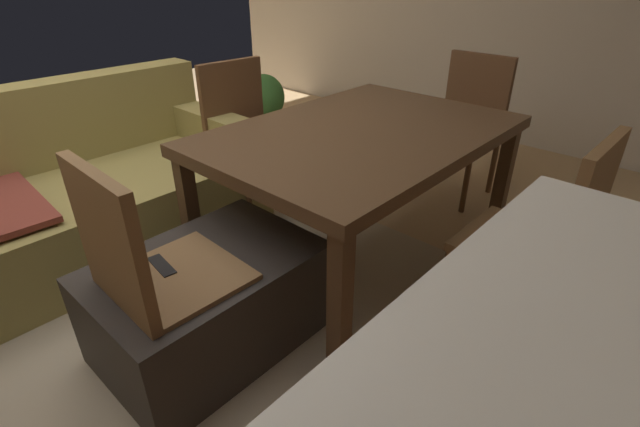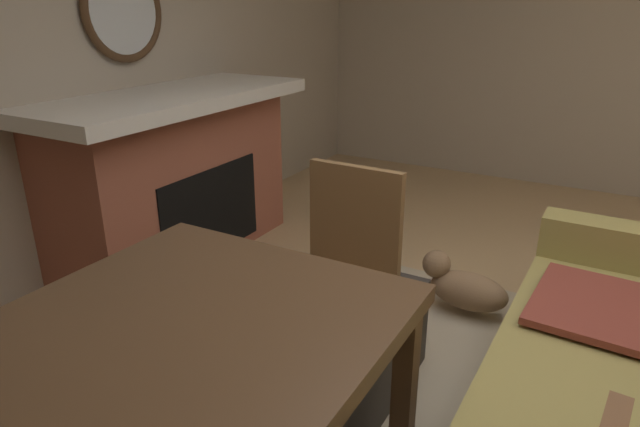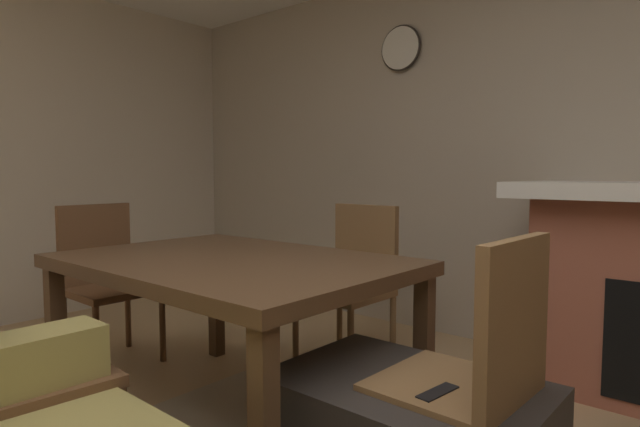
# 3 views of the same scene
# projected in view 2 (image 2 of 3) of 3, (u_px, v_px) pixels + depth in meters

# --- Properties ---
(wall_back_fireplace_side) EXTENTS (7.44, 0.12, 2.53)m
(wall_back_fireplace_side) POSITION_uv_depth(u_px,v_px,m) (20.00, 65.00, 2.88)
(wall_back_fireplace_side) COLOR #B7A893
(wall_back_fireplace_side) RESTS_ON ground
(wall_left) EXTENTS (0.12, 5.73, 2.53)m
(wall_left) POSITION_uv_depth(u_px,v_px,m) (624.00, 42.00, 4.51)
(wall_left) COLOR #B7A893
(wall_left) RESTS_ON ground
(fireplace) EXTENTS (1.83, 0.76, 1.07)m
(fireplace) POSITION_uv_depth(u_px,v_px,m) (175.00, 176.00, 3.49)
(fireplace) COLOR #9E5642
(fireplace) RESTS_ON ground
(round_wall_mirror) EXTENTS (0.60, 0.05, 0.60)m
(round_wall_mirror) POSITION_uv_depth(u_px,v_px,m) (123.00, 11.00, 3.27)
(round_wall_mirror) COLOR #4C331E
(ottoman_coffee_table) EXTENTS (0.88, 0.60, 0.43)m
(ottoman_coffee_table) POSITION_uv_depth(u_px,v_px,m) (323.00, 352.00, 2.30)
(ottoman_coffee_table) COLOR #2D2826
(ottoman_coffee_table) RESTS_ON ground
(tv_remote) EXTENTS (0.07, 0.16, 0.02)m
(tv_remote) POSITION_uv_depth(u_px,v_px,m) (353.00, 292.00, 2.30)
(tv_remote) COLOR black
(tv_remote) RESTS_ON ottoman_coffee_table
(dining_table) EXTENTS (1.55, 1.07, 0.74)m
(dining_table) POSITION_uv_depth(u_px,v_px,m) (129.00, 389.00, 1.39)
(dining_table) COLOR #513823
(dining_table) RESTS_ON ground
(dining_chair_west) EXTENTS (0.45, 0.45, 0.93)m
(dining_chair_west) POSITION_uv_depth(u_px,v_px,m) (342.00, 262.00, 2.39)
(dining_chair_west) COLOR brown
(dining_chair_west) RESTS_ON ground
(small_dog) EXTENTS (0.22, 0.47, 0.29)m
(small_dog) POSITION_uv_depth(u_px,v_px,m) (463.00, 286.00, 2.92)
(small_dog) COLOR #8C6B4C
(small_dog) RESTS_ON ground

